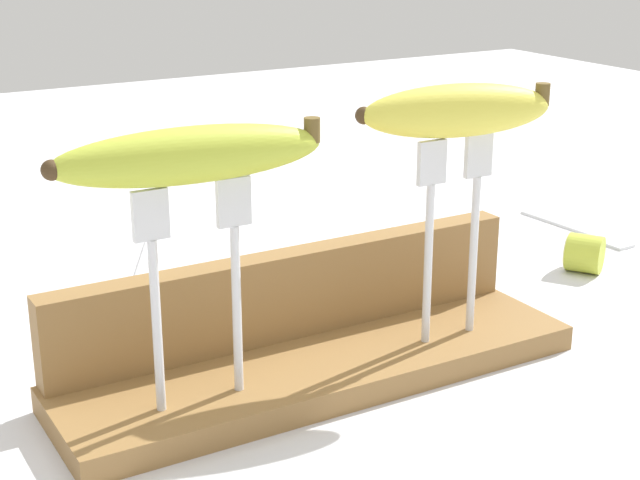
{
  "coord_description": "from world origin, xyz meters",
  "views": [
    {
      "loc": [
        -0.37,
        -0.63,
        0.37
      ],
      "look_at": [
        0.0,
        0.0,
        0.12
      ],
      "focal_mm": 54.78,
      "sensor_mm": 36.0,
      "label": 1
    }
  ],
  "objects_px": {
    "fork_stand_left": "(196,273)",
    "fork_fallen_far": "(588,233)",
    "fork_fallen_near": "(137,272)",
    "fork_stand_right": "(453,219)",
    "banana_raised_right": "(458,110)",
    "banana_raised_left": "(191,155)",
    "banana_chunk_near": "(584,253)"
  },
  "relations": [
    {
      "from": "fork_stand_left",
      "to": "fork_fallen_far",
      "type": "xyz_separation_m",
      "value": [
        0.58,
        0.19,
        -0.12
      ]
    },
    {
      "from": "fork_stand_left",
      "to": "fork_fallen_near",
      "type": "bearing_deg",
      "value": 78.04
    },
    {
      "from": "fork_stand_left",
      "to": "fork_stand_right",
      "type": "bearing_deg",
      "value": 0.0
    },
    {
      "from": "fork_fallen_far",
      "to": "banana_raised_right",
      "type": "bearing_deg",
      "value": -152.21
    },
    {
      "from": "fork_stand_right",
      "to": "banana_raised_left",
      "type": "relative_size",
      "value": 0.87
    },
    {
      "from": "banana_raised_right",
      "to": "fork_fallen_near",
      "type": "relative_size",
      "value": 1.08
    },
    {
      "from": "fork_stand_left",
      "to": "fork_fallen_far",
      "type": "bearing_deg",
      "value": 17.66
    },
    {
      "from": "banana_chunk_near",
      "to": "fork_fallen_far",
      "type": "bearing_deg",
      "value": 42.72
    },
    {
      "from": "fork_stand_right",
      "to": "banana_chunk_near",
      "type": "distance_m",
      "value": 0.3
    },
    {
      "from": "fork_stand_left",
      "to": "banana_raised_right",
      "type": "height_order",
      "value": "banana_raised_right"
    },
    {
      "from": "fork_stand_left",
      "to": "fork_stand_right",
      "type": "height_order",
      "value": "fork_stand_right"
    },
    {
      "from": "banana_raised_right",
      "to": "fork_fallen_far",
      "type": "relative_size",
      "value": 0.99
    },
    {
      "from": "fork_stand_right",
      "to": "banana_chunk_near",
      "type": "xyz_separation_m",
      "value": [
        0.26,
        0.1,
        -0.11
      ]
    },
    {
      "from": "banana_raised_right",
      "to": "fork_stand_left",
      "type": "bearing_deg",
      "value": -180.0
    },
    {
      "from": "fork_stand_left",
      "to": "fork_fallen_near",
      "type": "height_order",
      "value": "fork_stand_left"
    },
    {
      "from": "fork_fallen_near",
      "to": "fork_fallen_far",
      "type": "height_order",
      "value": "same"
    },
    {
      "from": "banana_raised_left",
      "to": "fork_fallen_near",
      "type": "bearing_deg",
      "value": 78.03
    },
    {
      "from": "fork_fallen_near",
      "to": "banana_chunk_near",
      "type": "relative_size",
      "value": 2.86
    },
    {
      "from": "banana_raised_right",
      "to": "banana_raised_left",
      "type": "bearing_deg",
      "value": -180.0
    },
    {
      "from": "fork_stand_right",
      "to": "banana_raised_left",
      "type": "xyz_separation_m",
      "value": [
        -0.23,
        0.0,
        0.08
      ]
    },
    {
      "from": "fork_stand_left",
      "to": "banana_raised_right",
      "type": "bearing_deg",
      "value": 0.0
    },
    {
      "from": "banana_raised_left",
      "to": "banana_chunk_near",
      "type": "relative_size",
      "value": 3.71
    },
    {
      "from": "banana_raised_left",
      "to": "banana_raised_right",
      "type": "height_order",
      "value": "banana_raised_right"
    },
    {
      "from": "fork_stand_right",
      "to": "banana_raised_right",
      "type": "distance_m",
      "value": 0.09
    },
    {
      "from": "fork_fallen_near",
      "to": "banana_chunk_near",
      "type": "bearing_deg",
      "value": -28.97
    },
    {
      "from": "fork_stand_right",
      "to": "banana_chunk_near",
      "type": "relative_size",
      "value": 3.21
    },
    {
      "from": "fork_stand_left",
      "to": "banana_raised_left",
      "type": "bearing_deg",
      "value": 175.53
    },
    {
      "from": "fork_stand_left",
      "to": "banana_raised_left",
      "type": "relative_size",
      "value": 0.83
    },
    {
      "from": "fork_stand_left",
      "to": "banana_chunk_near",
      "type": "distance_m",
      "value": 0.51
    },
    {
      "from": "fork_stand_right",
      "to": "fork_stand_left",
      "type": "bearing_deg",
      "value": 180.0
    },
    {
      "from": "fork_fallen_near",
      "to": "fork_fallen_far",
      "type": "bearing_deg",
      "value": -15.86
    },
    {
      "from": "banana_chunk_near",
      "to": "banana_raised_right",
      "type": "bearing_deg",
      "value": -159.01
    }
  ]
}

